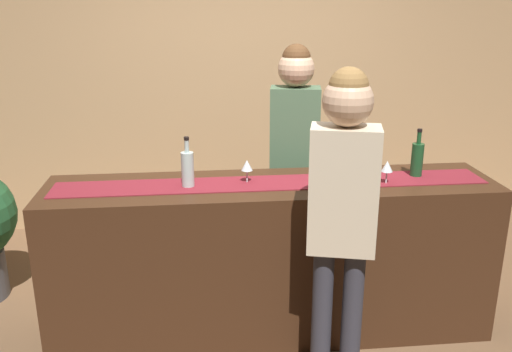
% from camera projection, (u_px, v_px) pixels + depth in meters
% --- Properties ---
extents(ground_plane, '(10.00, 10.00, 0.00)m').
position_uv_depth(ground_plane, '(271.00, 327.00, 3.59)').
color(ground_plane, brown).
extents(back_wall, '(6.00, 0.12, 2.90)m').
position_uv_depth(back_wall, '(245.00, 69.00, 4.94)').
color(back_wall, tan).
rests_on(back_wall, ground).
extents(bar_counter, '(2.72, 0.60, 1.00)m').
position_uv_depth(bar_counter, '(271.00, 258.00, 3.44)').
color(bar_counter, '#3D2314').
rests_on(bar_counter, ground).
extents(counter_runner_cloth, '(2.59, 0.28, 0.01)m').
position_uv_depth(counter_runner_cloth, '(272.00, 183.00, 3.28)').
color(counter_runner_cloth, maroon).
rests_on(counter_runner_cloth, bar_counter).
extents(wine_bottle_green, '(0.07, 0.07, 0.30)m').
position_uv_depth(wine_bottle_green, '(417.00, 159.00, 3.38)').
color(wine_bottle_green, '#194723').
rests_on(wine_bottle_green, bar_counter).
extents(wine_bottle_clear, '(0.07, 0.07, 0.30)m').
position_uv_depth(wine_bottle_clear, '(188.00, 168.00, 3.19)').
color(wine_bottle_clear, '#B2C6C1').
rests_on(wine_bottle_clear, bar_counter).
extents(wine_bottle_amber, '(0.07, 0.07, 0.30)m').
position_uv_depth(wine_bottle_amber, '(339.00, 165.00, 3.26)').
color(wine_bottle_amber, brown).
rests_on(wine_bottle_amber, bar_counter).
extents(wine_glass_near_customer, '(0.07, 0.07, 0.14)m').
position_uv_depth(wine_glass_near_customer, '(387.00, 167.00, 3.24)').
color(wine_glass_near_customer, silver).
rests_on(wine_glass_near_customer, bar_counter).
extents(wine_glass_mid_counter, '(0.07, 0.07, 0.14)m').
position_uv_depth(wine_glass_mid_counter, '(247.00, 166.00, 3.26)').
color(wine_glass_mid_counter, silver).
rests_on(wine_glass_mid_counter, bar_counter).
extents(bartender, '(0.37, 0.26, 1.77)m').
position_uv_depth(bartender, '(295.00, 141.00, 3.82)').
color(bartender, '#26262B').
rests_on(bartender, ground).
extents(customer_sipping, '(0.38, 0.28, 1.75)m').
position_uv_depth(customer_sipping, '(343.00, 200.00, 2.74)').
color(customer_sipping, '#33333D').
rests_on(customer_sipping, ground).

